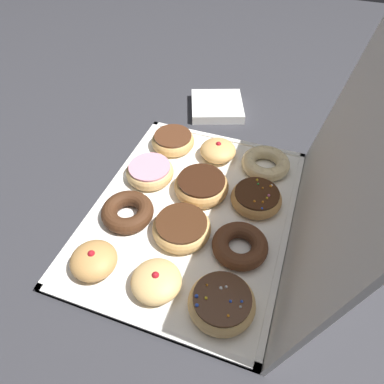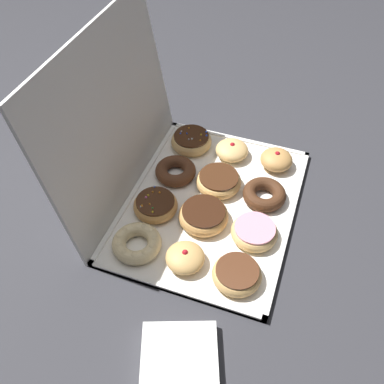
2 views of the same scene
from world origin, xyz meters
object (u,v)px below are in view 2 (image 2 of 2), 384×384
Objects in this scene: jelly_filled_donut_7 at (231,150)px; chocolate_cake_ring_donut_10 at (176,171)px; chocolate_frosted_donut_0 at (237,274)px; cruller_donut_8 at (137,243)px; donut_box at (211,204)px; napkin_stack at (179,360)px; pink_frosted_donut_1 at (254,232)px; chocolate_cake_ring_donut_2 at (264,194)px; jelly_filled_donut_3 at (276,160)px; sprinkle_donut_9 at (156,205)px; sprinkle_donut_11 at (191,141)px; jelly_filled_donut_4 at (184,257)px; chocolate_frosted_donut_6 at (219,181)px; chocolate_frosted_donut_5 at (202,215)px.

jelly_filled_donut_7 is 0.17m from chocolate_cake_ring_donut_10.
cruller_donut_8 is (0.00, 0.24, -0.00)m from chocolate_frosted_donut_0.
napkin_stack reaches higher than donut_box.
pink_frosted_donut_1 is 0.13m from chocolate_cake_ring_donut_2.
chocolate_cake_ring_donut_10 is (-0.13, 0.12, -0.00)m from jelly_filled_donut_7.
chocolate_cake_ring_donut_2 is 0.13m from jelly_filled_donut_3.
jelly_filled_donut_3 reaches higher than cruller_donut_8.
napkin_stack is at bearing 174.31° from jelly_filled_donut_3.
sprinkle_donut_9 is at bearing 178.74° from chocolate_cake_ring_donut_10.
jelly_filled_donut_3 is at bearing -0.78° from chocolate_frosted_donut_0.
donut_box is 0.14m from chocolate_cake_ring_donut_2.
jelly_filled_donut_3 is 0.75× the size of sprinkle_donut_11.
sprinkle_donut_11 is (0.19, 0.12, 0.03)m from donut_box.
chocolate_cake_ring_donut_2 is 0.28m from jelly_filled_donut_4.
chocolate_frosted_donut_6 is 1.30× the size of jelly_filled_donut_7.
cruller_donut_8 is 0.25m from chocolate_cake_ring_donut_10.
chocolate_frosted_donut_0 is 0.98× the size of pink_frosted_donut_1.
jelly_filled_donut_7 is at bearing -0.28° from chocolate_frosted_donut_5.
donut_box is 0.23m from jelly_filled_donut_3.
chocolate_frosted_donut_0 is 1.24× the size of jelly_filled_donut_4.
jelly_filled_donut_4 is 0.76× the size of sprinkle_donut_11.
sprinkle_donut_9 reaches higher than napkin_stack.
chocolate_frosted_donut_0 is 0.90× the size of chocolate_frosted_donut_5.
jelly_filled_donut_4 is at bearing 179.96° from jelly_filled_donut_7.
jelly_filled_donut_3 is 0.36m from sprinkle_donut_9.
chocolate_cake_ring_donut_2 is at bearing 178.92° from jelly_filled_donut_3.
chocolate_frosted_donut_0 is 0.38m from jelly_filled_donut_3.
chocolate_cake_ring_donut_2 is at bearing -26.60° from jelly_filled_donut_4.
pink_frosted_donut_1 is at bearing -135.67° from chocolate_frosted_donut_6.
donut_box is at bearing 115.88° from chocolate_cake_ring_donut_2.
pink_frosted_donut_1 is at bearing -63.87° from cruller_donut_8.
donut_box is at bearing 178.58° from chocolate_frosted_donut_6.
chocolate_frosted_donut_6 is at bearing -178.44° from jelly_filled_donut_7.
chocolate_frosted_donut_0 is at bearing -14.33° from napkin_stack.
napkin_stack is (-0.40, -0.07, 0.01)m from donut_box.
jelly_filled_donut_3 is 0.96× the size of jelly_filled_donut_7.
jelly_filled_donut_7 is at bearing -17.33° from cruller_donut_8.
sprinkle_donut_9 is at bearing 44.78° from jelly_filled_donut_4.
donut_box is 0.41m from napkin_stack.
donut_box is 0.07m from chocolate_frosted_donut_6.
jelly_filled_donut_7 is (0.13, 0.12, 0.00)m from chocolate_cake_ring_donut_2.
cruller_donut_8 is at bearing 147.54° from donut_box.
pink_frosted_donut_1 is 0.13m from chocolate_frosted_donut_5.
chocolate_cake_ring_donut_2 is 0.93× the size of chocolate_frosted_donut_6.
chocolate_frosted_donut_0 is at bearing -90.64° from jelly_filled_donut_4.
chocolate_cake_ring_donut_2 is 0.12m from chocolate_frosted_donut_6.
jelly_filled_donut_7 reaches higher than cruller_donut_8.
napkin_stack is (-0.21, 0.05, -0.02)m from chocolate_frosted_donut_0.
jelly_filled_donut_7 is (0.19, 0.00, 0.03)m from donut_box.
chocolate_cake_ring_donut_2 is at bearing -91.61° from chocolate_frosted_donut_6.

